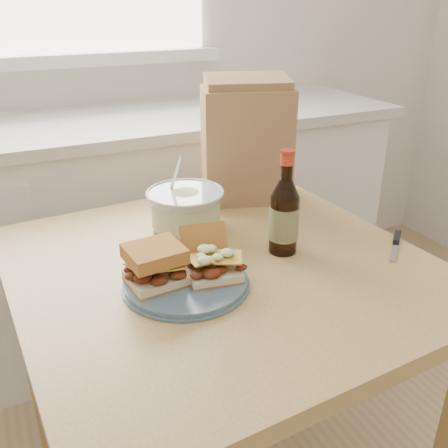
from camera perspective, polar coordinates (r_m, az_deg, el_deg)
name	(u,v)px	position (r m, az deg, el deg)	size (l,w,h in m)	color
cabinet_run	(95,235)	(2.09, -14.57, -1.27)	(2.50, 0.64, 0.94)	white
dining_table	(222,303)	(1.25, -0.27, -8.97)	(1.00, 1.00, 0.78)	tan
plate	(186,282)	(1.10, -4.37, -6.63)	(0.27, 0.27, 0.02)	#486274
sandwich_left	(155,265)	(1.07, -7.87, -4.64)	(0.13, 0.12, 0.09)	beige
sandwich_right	(210,258)	(1.10, -1.62, -3.95)	(0.13, 0.17, 0.10)	beige
coleslaw_bowl	(186,210)	(1.34, -4.39, 1.60)	(0.21, 0.21, 0.21)	#B6C4BE
beer_bottle	(284,215)	(1.21, 6.90, 1.03)	(0.07, 0.07, 0.26)	black
knife	(396,241)	(1.35, 19.10, -1.82)	(0.13, 0.12, 0.01)	silver
paper_bag	(246,145)	(1.51, 2.55, 9.00)	(0.26, 0.17, 0.34)	#9C6D4B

